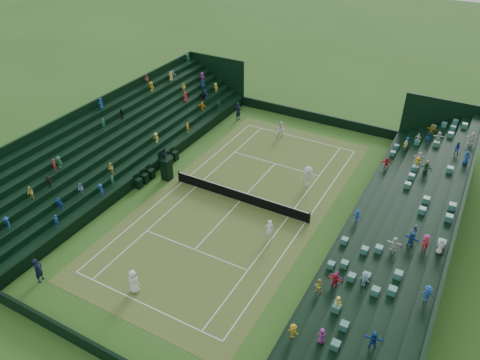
{
  "coord_description": "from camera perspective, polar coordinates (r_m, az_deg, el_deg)",
  "views": [
    {
      "loc": [
        14.28,
        -25.84,
        21.63
      ],
      "look_at": [
        0.0,
        0.0,
        2.0
      ],
      "focal_mm": 35.0,
      "sensor_mm": 36.0,
      "label": 1
    }
  ],
  "objects": [
    {
      "name": "ground",
      "position": [
        36.6,
        -0.0,
        -2.61
      ],
      "size": [
        160.0,
        160.0,
        0.0
      ],
      "primitive_type": "plane",
      "color": "#2C571B",
      "rests_on": "ground"
    },
    {
      "name": "court_surface",
      "position": [
        36.6,
        -0.0,
        -2.6
      ],
      "size": [
        12.97,
        26.77,
        0.01
      ],
      "primitive_type": "cube",
      "color": "#396D24",
      "rests_on": "ground"
    },
    {
      "name": "perimeter_wall_north",
      "position": [
        48.9,
        9.12,
        7.58
      ],
      "size": [
        17.17,
        0.2,
        1.0
      ],
      "primitive_type": "cube",
      "color": "black",
      "rests_on": "ground"
    },
    {
      "name": "perimeter_wall_south",
      "position": [
        27.38,
        -17.27,
        -19.07
      ],
      "size": [
        17.17,
        0.2,
        1.0
      ],
      "primitive_type": "cube",
      "color": "black",
      "rests_on": "ground"
    },
    {
      "name": "perimeter_wall_east",
      "position": [
        33.88,
        12.73,
        -5.97
      ],
      "size": [
        0.2,
        31.77,
        1.0
      ],
      "primitive_type": "cube",
      "color": "black",
      "rests_on": "ground"
    },
    {
      "name": "perimeter_wall_west",
      "position": [
        40.41,
        -10.59,
        1.45
      ],
      "size": [
        0.2,
        31.77,
        1.0
      ],
      "primitive_type": "cube",
      "color": "black",
      "rests_on": "ground"
    },
    {
      "name": "north_grandstand",
      "position": [
        32.77,
        19.91,
        -6.6
      ],
      "size": [
        6.6,
        32.0,
        4.9
      ],
      "color": "black",
      "rests_on": "ground"
    },
    {
      "name": "south_grandstand",
      "position": [
        42.39,
        -15.19,
        4.08
      ],
      "size": [
        6.6,
        32.0,
        4.9
      ],
      "color": "black",
      "rests_on": "ground"
    },
    {
      "name": "tennis_net",
      "position": [
        36.29,
        -0.0,
        -1.94
      ],
      "size": [
        11.67,
        0.1,
        1.06
      ],
      "color": "black",
      "rests_on": "ground"
    },
    {
      "name": "umpire_chair",
      "position": [
        39.03,
        -9.0,
        1.7
      ],
      "size": [
        0.94,
        0.94,
        2.96
      ],
      "color": "black",
      "rests_on": "ground"
    },
    {
      "name": "courtside_chairs",
      "position": [
        40.36,
        -10.05,
        1.39
      ],
      "size": [
        0.55,
        5.52,
        1.2
      ],
      "color": "black",
      "rests_on": "ground"
    },
    {
      "name": "player_near_west",
      "position": [
        29.67,
        -12.86,
        -11.97
      ],
      "size": [
        0.88,
        0.63,
        1.69
      ],
      "primitive_type": "imported",
      "rotation": [
        0.0,
        0.0,
        3.26
      ],
      "color": "white",
      "rests_on": "ground"
    },
    {
      "name": "player_near_east",
      "position": [
        32.57,
        3.61,
        -6.1
      ],
      "size": [
        0.74,
        0.64,
        1.71
      ],
      "primitive_type": "imported",
      "rotation": [
        0.0,
        0.0,
        3.59
      ],
      "color": "white",
      "rests_on": "ground"
    },
    {
      "name": "player_far_west",
      "position": [
        45.21,
        5.02,
        6.11
      ],
      "size": [
        0.98,
        0.87,
        1.69
      ],
      "primitive_type": "imported",
      "rotation": [
        0.0,
        0.0,
        0.33
      ],
      "color": "white",
      "rests_on": "ground"
    },
    {
      "name": "player_far_east",
      "position": [
        38.25,
        8.28,
        0.43
      ],
      "size": [
        1.36,
        1.13,
        1.82
      ],
      "primitive_type": "imported",
      "rotation": [
        0.0,
        0.0,
        0.45
      ],
      "color": "white",
      "rests_on": "ground"
    },
    {
      "name": "line_judge_north",
      "position": [
        48.52,
        -0.2,
        8.38
      ],
      "size": [
        0.56,
        0.76,
        1.89
      ],
      "primitive_type": "imported",
      "rotation": [
        0.0,
        0.0,
        1.4
      ],
      "color": "black",
      "rests_on": "ground"
    },
    {
      "name": "line_judge_south",
      "position": [
        32.12,
        -23.37,
        -10.05
      ],
      "size": [
        0.57,
        0.73,
        1.78
      ],
      "primitive_type": "imported",
      "rotation": [
        0.0,
        0.0,
        1.82
      ],
      "color": "black",
      "rests_on": "ground"
    }
  ]
}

